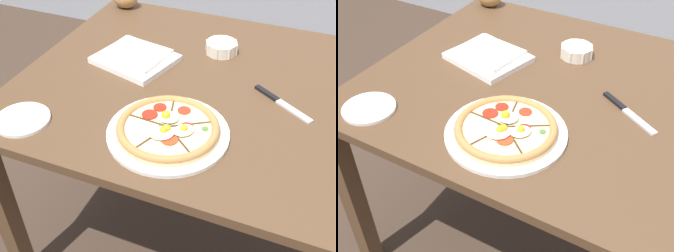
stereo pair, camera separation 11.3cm
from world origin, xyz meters
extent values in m
plane|color=#3D2D23|center=(0.00, 0.00, 0.00)|extent=(12.00, 12.00, 0.00)
cube|color=#513823|center=(0.00, 0.00, 0.74)|extent=(1.30, 1.00, 0.03)
cube|color=#513823|center=(-0.60, -0.45, 0.36)|extent=(0.06, 0.06, 0.72)
cube|color=#513823|center=(-0.60, 0.45, 0.36)|extent=(0.06, 0.06, 0.72)
cylinder|color=white|center=(-0.07, -0.28, 0.76)|extent=(0.34, 0.34, 0.01)
cylinder|color=#E5C684|center=(-0.07, -0.28, 0.77)|extent=(0.28, 0.28, 0.01)
cylinder|color=beige|center=(-0.07, -0.28, 0.78)|extent=(0.24, 0.24, 0.00)
torus|color=#B27A42|center=(-0.07, -0.28, 0.78)|extent=(0.28, 0.28, 0.02)
cube|color=#472D19|center=(-0.09, -0.22, 0.78)|extent=(0.03, 0.12, 0.00)
cube|color=#472D19|center=(-0.14, -0.28, 0.78)|extent=(0.12, 0.01, 0.00)
cube|color=#472D19|center=(-0.10, -0.34, 0.78)|extent=(0.05, 0.12, 0.00)
cube|color=#472D19|center=(-0.03, -0.32, 0.78)|extent=(0.10, 0.08, 0.00)
cube|color=#472D19|center=(-0.02, -0.25, 0.78)|extent=(0.11, 0.07, 0.00)
cylinder|color=red|center=(-0.06, -0.20, 0.78)|extent=(0.04, 0.04, 0.00)
cylinder|color=red|center=(-0.05, -0.33, 0.78)|extent=(0.04, 0.04, 0.00)
cylinder|color=red|center=(-0.13, -0.21, 0.78)|extent=(0.04, 0.04, 0.00)
cylinder|color=red|center=(-0.14, -0.25, 0.78)|extent=(0.04, 0.04, 0.00)
cylinder|color=red|center=(-0.03, -0.27, 0.78)|extent=(0.04, 0.04, 0.00)
ellipsoid|color=white|center=(-0.08, -0.32, 0.79)|extent=(0.09, 0.08, 0.01)
sphere|color=#F4AD1E|center=(-0.07, -0.32, 0.79)|extent=(0.02, 0.02, 0.02)
ellipsoid|color=white|center=(-0.07, -0.31, 0.79)|extent=(0.05, 0.04, 0.01)
sphere|color=#F4AD1E|center=(-0.07, -0.31, 0.79)|extent=(0.02, 0.02, 0.02)
ellipsoid|color=white|center=(-0.03, -0.29, 0.79)|extent=(0.07, 0.07, 0.01)
sphere|color=#F4AD1E|center=(-0.03, -0.29, 0.79)|extent=(0.02, 0.02, 0.02)
ellipsoid|color=white|center=(-0.09, -0.25, 0.79)|extent=(0.07, 0.07, 0.01)
sphere|color=#F4AD1E|center=(-0.09, -0.26, 0.79)|extent=(0.03, 0.03, 0.03)
cylinder|color=#2D5B1E|center=(-0.10, -0.29, 0.78)|extent=(0.01, 0.01, 0.00)
cylinder|color=#477A2D|center=(0.02, -0.25, 0.78)|extent=(0.02, 0.02, 0.00)
cylinder|color=#477A2D|center=(-0.14, -0.24, 0.78)|extent=(0.01, 0.01, 0.00)
cylinder|color=#2D5B1E|center=(-0.11, -0.24, 0.78)|extent=(0.01, 0.01, 0.00)
cylinder|color=silver|center=(-0.07, 0.21, 0.77)|extent=(0.11, 0.11, 0.04)
cylinder|color=#AD1423|center=(-0.07, 0.21, 0.78)|extent=(0.09, 0.09, 0.02)
cylinder|color=silver|center=(-0.02, 0.21, 0.77)|extent=(0.01, 0.01, 0.04)
cylinder|color=silver|center=(-0.03, 0.24, 0.77)|extent=(0.01, 0.01, 0.04)
cylinder|color=silver|center=(-0.07, 0.26, 0.77)|extent=(0.01, 0.01, 0.04)
cylinder|color=silver|center=(-0.11, 0.24, 0.77)|extent=(0.01, 0.01, 0.04)
cylinder|color=silver|center=(-0.12, 0.21, 0.77)|extent=(0.01, 0.01, 0.04)
cylinder|color=silver|center=(-0.11, 0.17, 0.77)|extent=(0.01, 0.01, 0.04)
cylinder|color=silver|center=(-0.07, 0.15, 0.77)|extent=(0.01, 0.01, 0.04)
cylinder|color=silver|center=(-0.03, 0.17, 0.77)|extent=(0.01, 0.01, 0.04)
cube|color=white|center=(-0.33, 0.04, 0.76)|extent=(0.29, 0.27, 0.02)
cube|color=white|center=(-0.33, 0.04, 0.78)|extent=(0.23, 0.21, 0.02)
cube|color=silver|center=(0.23, -0.05, 0.75)|extent=(0.12, 0.09, 0.01)
cube|color=black|center=(0.14, 0.01, 0.76)|extent=(0.09, 0.06, 0.01)
cylinder|color=white|center=(-0.48, -0.38, 0.76)|extent=(0.16, 0.16, 0.01)
camera|label=1|loc=(0.26, -1.10, 1.50)|focal=45.00mm
camera|label=2|loc=(0.36, -1.05, 1.50)|focal=45.00mm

